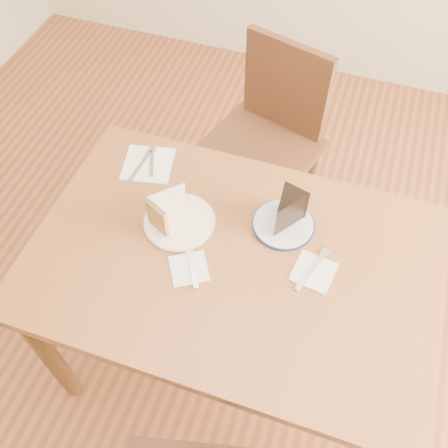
% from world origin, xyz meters
% --- Properties ---
extents(ground, '(4.00, 4.00, 0.00)m').
position_xyz_m(ground, '(0.00, 0.00, 0.00)').
color(ground, '#4F2715').
rests_on(ground, ground).
extents(table, '(1.20, 0.80, 0.75)m').
position_xyz_m(table, '(0.00, 0.00, 0.65)').
color(table, '#4E2A15').
rests_on(table, ground).
extents(chair_far, '(0.55, 0.55, 0.90)m').
position_xyz_m(chair_far, '(-0.09, 0.74, 0.50)').
color(chair_far, black).
rests_on(chair_far, ground).
extents(plate_cream, '(0.21, 0.21, 0.01)m').
position_xyz_m(plate_cream, '(-0.19, 0.07, 0.76)').
color(plate_cream, white).
rests_on(plate_cream, table).
extents(plate_navy, '(0.19, 0.19, 0.01)m').
position_xyz_m(plate_navy, '(0.12, 0.16, 0.76)').
color(plate_navy, silver).
rests_on(plate_navy, table).
extents(carrot_cake, '(0.12, 0.14, 0.10)m').
position_xyz_m(carrot_cake, '(-0.21, 0.07, 0.81)').
color(carrot_cake, white).
rests_on(carrot_cake, plate_cream).
extents(chocolate_cake, '(0.11, 0.13, 0.11)m').
position_xyz_m(chocolate_cake, '(0.12, 0.16, 0.82)').
color(chocolate_cake, black).
rests_on(chocolate_cake, plate_navy).
extents(napkin_cream, '(0.15, 0.15, 0.00)m').
position_xyz_m(napkin_cream, '(-0.10, -0.08, 0.75)').
color(napkin_cream, white).
rests_on(napkin_cream, table).
extents(napkin_navy, '(0.13, 0.13, 0.00)m').
position_xyz_m(napkin_navy, '(0.24, 0.03, 0.75)').
color(napkin_navy, white).
rests_on(napkin_navy, table).
extents(napkin_spare, '(0.19, 0.19, 0.00)m').
position_xyz_m(napkin_spare, '(-0.38, 0.26, 0.75)').
color(napkin_spare, white).
rests_on(napkin_spare, table).
extents(fork_cream, '(0.08, 0.13, 0.00)m').
position_xyz_m(fork_cream, '(-0.09, -0.07, 0.76)').
color(fork_cream, silver).
rests_on(fork_cream, napkin_cream).
extents(knife_navy, '(0.07, 0.17, 0.00)m').
position_xyz_m(knife_navy, '(0.24, 0.03, 0.76)').
color(knife_navy, silver).
rests_on(knife_navy, napkin_navy).
extents(fork_spare, '(0.06, 0.14, 0.00)m').
position_xyz_m(fork_spare, '(-0.37, 0.27, 0.76)').
color(fork_spare, silver).
rests_on(fork_spare, napkin_spare).
extents(knife_spare, '(0.02, 0.16, 0.00)m').
position_xyz_m(knife_spare, '(-0.40, 0.24, 0.76)').
color(knife_spare, white).
rests_on(knife_spare, napkin_spare).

